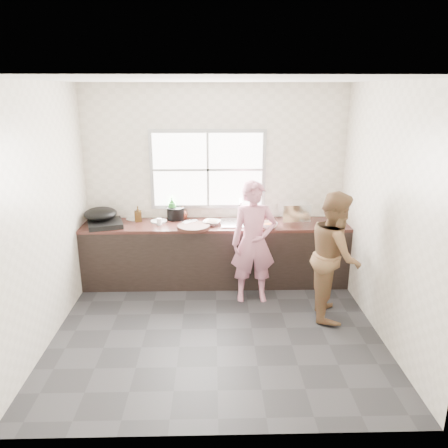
{
  "coord_description": "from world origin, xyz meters",
  "views": [
    {
      "loc": [
        -0.03,
        -4.4,
        2.61
      ],
      "look_at": [
        0.1,
        0.65,
        1.05
      ],
      "focal_mm": 35.0,
      "sensor_mm": 36.0,
      "label": 1
    }
  ],
  "objects_px": {
    "bottle_green": "(172,208)",
    "burner": "(105,224)",
    "bottle_brown_tall": "(138,214)",
    "pot_lid_right": "(134,219)",
    "dish_rack": "(294,213)",
    "woman": "(254,246)",
    "cutting_board": "(194,227)",
    "bowl_crabs": "(269,226)",
    "bowl_held": "(250,224)",
    "glass_jar": "(159,222)",
    "pot_lid_left": "(109,221)",
    "bowl_mince": "(212,223)",
    "black_pot": "(176,213)",
    "bottle_brown_short": "(183,213)",
    "person_side": "(335,255)",
    "plate_food": "(159,221)",
    "wok": "(101,214)"
  },
  "relations": [
    {
      "from": "bottle_brown_tall",
      "to": "pot_lid_right",
      "type": "bearing_deg",
      "value": 128.14
    },
    {
      "from": "person_side",
      "to": "cutting_board",
      "type": "bearing_deg",
      "value": 73.86
    },
    {
      "from": "bottle_green",
      "to": "burner",
      "type": "height_order",
      "value": "bottle_green"
    },
    {
      "from": "burner",
      "to": "plate_food",
      "type": "bearing_deg",
      "value": 14.47
    },
    {
      "from": "bowl_held",
      "to": "black_pot",
      "type": "height_order",
      "value": "black_pot"
    },
    {
      "from": "bowl_mince",
      "to": "glass_jar",
      "type": "bearing_deg",
      "value": 179.98
    },
    {
      "from": "dish_rack",
      "to": "pot_lid_right",
      "type": "height_order",
      "value": "dish_rack"
    },
    {
      "from": "dish_rack",
      "to": "woman",
      "type": "bearing_deg",
      "value": -141.89
    },
    {
      "from": "cutting_board",
      "to": "bottle_brown_tall",
      "type": "bearing_deg",
      "value": 156.23
    },
    {
      "from": "dish_rack",
      "to": "glass_jar",
      "type": "bearing_deg",
      "value": 177.27
    },
    {
      "from": "bottle_brown_tall",
      "to": "glass_jar",
      "type": "height_order",
      "value": "bottle_brown_tall"
    },
    {
      "from": "cutting_board",
      "to": "bowl_mince",
      "type": "distance_m",
      "value": 0.29
    },
    {
      "from": "glass_jar",
      "to": "wok",
      "type": "height_order",
      "value": "wok"
    },
    {
      "from": "plate_food",
      "to": "pot_lid_right",
      "type": "relative_size",
      "value": 1.02
    },
    {
      "from": "bottle_green",
      "to": "pot_lid_left",
      "type": "bearing_deg",
      "value": -172.35
    },
    {
      "from": "bowl_held",
      "to": "black_pot",
      "type": "relative_size",
      "value": 0.77
    },
    {
      "from": "bowl_mince",
      "to": "pot_lid_right",
      "type": "height_order",
      "value": "bowl_mince"
    },
    {
      "from": "black_pot",
      "to": "burner",
      "type": "bearing_deg",
      "value": -162.56
    },
    {
      "from": "wok",
      "to": "pot_lid_left",
      "type": "relative_size",
      "value": 1.98
    },
    {
      "from": "cutting_board",
      "to": "bottle_brown_short",
      "type": "relative_size",
      "value": 2.62
    },
    {
      "from": "wok",
      "to": "pot_lid_right",
      "type": "height_order",
      "value": "wok"
    },
    {
      "from": "black_pot",
      "to": "plate_food",
      "type": "xyz_separation_m",
      "value": [
        -0.23,
        -0.11,
        -0.08
      ]
    },
    {
      "from": "pot_lid_left",
      "to": "burner",
      "type": "bearing_deg",
      "value": -90.77
    },
    {
      "from": "plate_food",
      "to": "pot_lid_right",
      "type": "height_order",
      "value": "plate_food"
    },
    {
      "from": "cutting_board",
      "to": "pot_lid_left",
      "type": "relative_size",
      "value": 1.91
    },
    {
      "from": "bowl_held",
      "to": "glass_jar",
      "type": "relative_size",
      "value": 2.02
    },
    {
      "from": "bottle_brown_short",
      "to": "pot_lid_right",
      "type": "bearing_deg",
      "value": 180.0
    },
    {
      "from": "bowl_held",
      "to": "wok",
      "type": "distance_m",
      "value": 2.02
    },
    {
      "from": "bowl_crabs",
      "to": "bottle_green",
      "type": "relative_size",
      "value": 0.57
    },
    {
      "from": "dish_rack",
      "to": "bowl_mince",
      "type": "bearing_deg",
      "value": 178.05
    },
    {
      "from": "woman",
      "to": "bowl_held",
      "type": "height_order",
      "value": "woman"
    },
    {
      "from": "glass_jar",
      "to": "dish_rack",
      "type": "xyz_separation_m",
      "value": [
        1.83,
        0.04,
        0.1
      ]
    },
    {
      "from": "cutting_board",
      "to": "bowl_mince",
      "type": "height_order",
      "value": "bowl_mince"
    },
    {
      "from": "bottle_green",
      "to": "burner",
      "type": "xyz_separation_m",
      "value": [
        -0.87,
        -0.31,
        -0.13
      ]
    },
    {
      "from": "burner",
      "to": "wok",
      "type": "xyz_separation_m",
      "value": [
        -0.08,
        0.1,
        0.11
      ]
    },
    {
      "from": "woman",
      "to": "dish_rack",
      "type": "xyz_separation_m",
      "value": [
        0.6,
        0.54,
        0.27
      ]
    },
    {
      "from": "bottle_green",
      "to": "pot_lid_right",
      "type": "bearing_deg",
      "value": 180.0
    },
    {
      "from": "cutting_board",
      "to": "bowl_crabs",
      "type": "xyz_separation_m",
      "value": [
        0.99,
        0.0,
        0.01
      ]
    },
    {
      "from": "bowl_held",
      "to": "glass_jar",
      "type": "height_order",
      "value": "glass_jar"
    },
    {
      "from": "woman",
      "to": "bowl_crabs",
      "type": "relative_size",
      "value": 7.78
    },
    {
      "from": "black_pot",
      "to": "bottle_brown_tall",
      "type": "bearing_deg",
      "value": -171.79
    },
    {
      "from": "bottle_brown_short",
      "to": "dish_rack",
      "type": "distance_m",
      "value": 1.55
    },
    {
      "from": "bottle_brown_tall",
      "to": "pot_lid_left",
      "type": "height_order",
      "value": "bottle_brown_tall"
    },
    {
      "from": "pot_lid_right",
      "to": "pot_lid_left",
      "type": "bearing_deg",
      "value": -160.41
    },
    {
      "from": "cutting_board",
      "to": "dish_rack",
      "type": "bearing_deg",
      "value": 8.33
    },
    {
      "from": "bottle_green",
      "to": "dish_rack",
      "type": "xyz_separation_m",
      "value": [
        1.68,
        -0.24,
        -0.02
      ]
    },
    {
      "from": "bowl_crabs",
      "to": "pot_lid_left",
      "type": "relative_size",
      "value": 0.84
    },
    {
      "from": "plate_food",
      "to": "pot_lid_left",
      "type": "distance_m",
      "value": 0.69
    },
    {
      "from": "bottle_brown_tall",
      "to": "pot_lid_left",
      "type": "distance_m",
      "value": 0.41
    },
    {
      "from": "bowl_crabs",
      "to": "dish_rack",
      "type": "xyz_separation_m",
      "value": [
        0.38,
        0.2,
        0.11
      ]
    }
  ]
}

